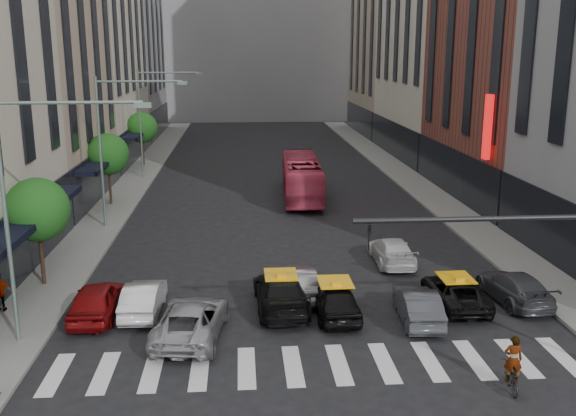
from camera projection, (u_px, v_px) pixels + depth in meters
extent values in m
plane|color=black|center=(328.00, 387.00, 20.72)|extent=(160.00, 160.00, 0.00)
cube|color=slate|center=(125.00, 192.00, 48.93)|extent=(3.00, 96.00, 0.15)
cube|color=slate|center=(421.00, 188.00, 50.60)|extent=(3.00, 96.00, 0.15)
cube|color=tan|center=(28.00, 30.00, 43.76)|extent=(8.00, 16.00, 24.00)
cube|color=gray|center=(121.00, 14.00, 78.88)|extent=(8.00, 18.00, 30.00)
cube|color=brown|center=(519.00, 16.00, 45.02)|extent=(8.00, 18.00, 26.00)
cube|color=tan|center=(393.00, 24.00, 81.59)|extent=(8.00, 18.00, 28.00)
cube|color=gray|center=(255.00, 2.00, 98.78)|extent=(30.00, 10.00, 36.00)
cylinder|color=black|center=(41.00, 251.00, 29.14)|extent=(0.18, 0.18, 3.15)
sphere|color=#154B15|center=(37.00, 210.00, 28.68)|extent=(2.88, 2.88, 2.88)
cylinder|color=black|center=(110.00, 182.00, 44.64)|extent=(0.18, 0.18, 3.15)
sphere|color=#154B15|center=(108.00, 154.00, 44.18)|extent=(2.88, 2.88, 2.88)
cylinder|color=black|center=(143.00, 148.00, 60.14)|extent=(0.18, 0.18, 3.15)
sphere|color=#154B15|center=(142.00, 127.00, 59.68)|extent=(2.88, 2.88, 2.88)
cylinder|color=gray|center=(6.00, 223.00, 22.69)|extent=(0.16, 0.16, 9.00)
cylinder|color=gray|center=(69.00, 103.00, 21.88)|extent=(5.00, 0.12, 0.12)
cube|color=gray|center=(143.00, 105.00, 22.08)|extent=(0.60, 0.25, 0.18)
cylinder|color=gray|center=(101.00, 153.00, 38.19)|extent=(0.16, 0.16, 9.00)
cylinder|color=gray|center=(139.00, 81.00, 37.37)|extent=(5.00, 0.12, 0.12)
cube|color=gray|center=(182.00, 83.00, 37.58)|extent=(0.60, 0.25, 0.18)
cylinder|color=gray|center=(140.00, 124.00, 53.69)|extent=(0.16, 0.16, 9.00)
cylinder|color=gray|center=(168.00, 73.00, 52.87)|extent=(5.00, 0.12, 0.12)
cube|color=gray|center=(199.00, 74.00, 53.08)|extent=(0.60, 0.25, 0.18)
cylinder|color=black|center=(521.00, 218.00, 18.77)|extent=(10.00, 0.16, 0.16)
imported|color=black|center=(369.00, 238.00, 18.57)|extent=(0.13, 0.16, 0.80)
cube|color=red|center=(488.00, 127.00, 39.58)|extent=(0.30, 0.70, 4.00)
imported|color=maroon|center=(97.00, 300.00, 26.01)|extent=(1.78, 4.34, 1.47)
imported|color=silver|center=(143.00, 298.00, 26.41)|extent=(1.51, 4.10, 1.34)
imported|color=#A3A3A8|center=(191.00, 320.00, 24.17)|extent=(2.96, 5.33, 1.41)
imported|color=black|center=(281.00, 292.00, 26.84)|extent=(2.30, 5.24, 1.50)
imported|color=black|center=(335.00, 299.00, 26.14)|extent=(1.85, 4.30, 1.45)
imported|color=#37393D|center=(418.00, 305.00, 25.64)|extent=(1.70, 4.17, 1.34)
imported|color=black|center=(455.00, 292.00, 27.18)|extent=(2.11, 4.50, 1.25)
imported|color=#3A3C41|center=(514.00, 287.00, 27.63)|extent=(2.23, 4.72, 1.33)
imported|color=#95959A|center=(298.00, 282.00, 28.23)|extent=(1.60, 4.17, 1.36)
imported|color=silver|center=(392.00, 251.00, 32.66)|extent=(1.90, 4.57, 1.32)
imported|color=#DA4060|center=(302.00, 178.00, 47.05)|extent=(3.07, 11.09, 3.06)
imported|color=black|center=(512.00, 377.00, 20.49)|extent=(0.86, 1.70, 0.85)
imported|color=gray|center=(515.00, 342.00, 20.20)|extent=(0.64, 0.48, 1.59)
imported|color=gray|center=(0.00, 292.00, 26.21)|extent=(0.99, 0.45, 1.65)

